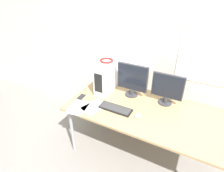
# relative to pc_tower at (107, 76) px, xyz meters

# --- Properties ---
(wall_back) EXTENTS (8.00, 0.07, 2.70)m
(wall_back) POSITION_rel_pc_tower_xyz_m (0.66, 0.40, 0.37)
(wall_back) COLOR beige
(wall_back) RESTS_ON ground_plane
(desk) EXTENTS (1.94, 0.92, 0.77)m
(desk) POSITION_rel_pc_tower_xyz_m (0.66, -0.19, -0.26)
(desk) COLOR tan
(desk) RESTS_ON ground_plane
(pc_tower) EXTENTS (0.16, 0.45, 0.43)m
(pc_tower) POSITION_rel_pc_tower_xyz_m (0.00, 0.00, 0.00)
(pc_tower) COLOR silver
(pc_tower) RESTS_ON desk
(headphones) EXTENTS (0.17, 0.17, 0.03)m
(headphones) POSITION_rel_pc_tower_xyz_m (0.00, 0.00, 0.23)
(headphones) COLOR maroon
(headphones) RESTS_ON pc_tower
(monitor_main) EXTENTS (0.41, 0.17, 0.45)m
(monitor_main) POSITION_rel_pc_tower_xyz_m (0.36, 0.03, 0.02)
(monitor_main) COLOR #333338
(monitor_main) RESTS_ON desk
(monitor_right_near) EXTENTS (0.38, 0.17, 0.40)m
(monitor_right_near) POSITION_rel_pc_tower_xyz_m (0.81, 0.06, -0.00)
(monitor_right_near) COLOR #333338
(monitor_right_near) RESTS_ON desk
(keyboard) EXTENTS (0.40, 0.15, 0.02)m
(keyboard) POSITION_rel_pc_tower_xyz_m (0.31, -0.35, -0.20)
(keyboard) COLOR black
(keyboard) RESTS_ON desk
(mouse) EXTENTS (0.07, 0.09, 0.03)m
(mouse) POSITION_rel_pc_tower_xyz_m (0.59, -0.36, -0.20)
(mouse) COLOR #B2B2B7
(mouse) RESTS_ON desk
(cell_phone) EXTENTS (0.08, 0.13, 0.01)m
(cell_phone) POSITION_rel_pc_tower_xyz_m (-0.21, -0.33, -0.21)
(cell_phone) COLOR #232328
(cell_phone) RESTS_ON desk
(paper_sheet_left) EXTENTS (0.30, 0.35, 0.00)m
(paper_sheet_left) POSITION_rel_pc_tower_xyz_m (0.06, -0.43, -0.21)
(paper_sheet_left) COLOR white
(paper_sheet_left) RESTS_ON desk
(paper_sheet_front) EXTENTS (0.26, 0.33, 0.00)m
(paper_sheet_front) POSITION_rel_pc_tower_xyz_m (-0.11, -0.53, -0.21)
(paper_sheet_front) COLOR white
(paper_sheet_front) RESTS_ON desk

